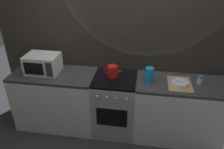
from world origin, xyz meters
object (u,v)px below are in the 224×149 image
(stove_unit, at_px, (115,105))
(spice_jar, at_px, (200,80))
(kettle, at_px, (113,71))
(pitcher, at_px, (149,75))
(dish_pile, at_px, (180,84))
(microwave, at_px, (43,64))

(stove_unit, xyz_separation_m, spice_jar, (1.12, 0.03, 0.50))
(spice_jar, bearing_deg, stove_unit, -178.37)
(kettle, bearing_deg, stove_unit, -44.41)
(pitcher, bearing_deg, dish_pile, -5.33)
(pitcher, distance_m, spice_jar, 0.67)
(microwave, relative_size, pitcher, 2.30)
(stove_unit, distance_m, spice_jar, 1.23)
(stove_unit, bearing_deg, spice_jar, 1.63)
(kettle, bearing_deg, pitcher, -7.34)
(dish_pile, bearing_deg, stove_unit, 175.92)
(microwave, height_order, kettle, microwave)
(stove_unit, relative_size, dish_pile, 2.25)
(dish_pile, distance_m, spice_jar, 0.29)
(dish_pile, relative_size, spice_jar, 3.81)
(stove_unit, distance_m, kettle, 0.53)
(stove_unit, distance_m, microwave, 1.20)
(kettle, xyz_separation_m, spice_jar, (1.16, -0.01, -0.03))
(stove_unit, relative_size, kettle, 3.16)
(stove_unit, height_order, pitcher, pitcher)
(microwave, distance_m, pitcher, 1.50)
(stove_unit, bearing_deg, microwave, 179.27)
(kettle, bearing_deg, spice_jar, -0.41)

